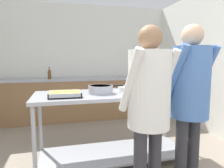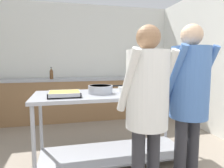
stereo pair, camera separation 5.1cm
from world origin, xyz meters
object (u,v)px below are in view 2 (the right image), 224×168
guest_serving_left (147,98)px  water_bottle (51,74)px  serving_tray_roast (64,94)px  sauce_pan (101,89)px  serving_tray_vegetables (151,87)px  plate_stack (128,89)px  guest_serving_right (189,91)px

guest_serving_left → water_bottle: guest_serving_left is taller
serving_tray_roast → sauce_pan: 0.45m
serving_tray_vegetables → plate_stack: bearing=-166.7°
serving_tray_roast → serving_tray_vegetables: same height
serving_tray_roast → sauce_pan: bearing=12.8°
sauce_pan → guest_serving_right: guest_serving_right is taller
serving_tray_roast → guest_serving_right: 1.35m
guest_serving_right → water_bottle: guest_serving_right is taller
sauce_pan → plate_stack: bearing=15.2°
serving_tray_roast → water_bottle: 2.18m
serving_tray_vegetables → water_bottle: water_bottle is taller
sauce_pan → plate_stack: 0.40m
serving_tray_roast → guest_serving_right: (1.20, -0.61, 0.08)m
guest_serving_left → plate_stack: bearing=82.5°
serving_tray_roast → plate_stack: size_ratio=1.35×
sauce_pan → plate_stack: sauce_pan is taller
serving_tray_roast → serving_tray_vegetables: bearing=13.7°
plate_stack → guest_serving_right: bearing=-65.4°
sauce_pan → serving_tray_vegetables: sauce_pan is taller
serving_tray_roast → plate_stack: (0.83, 0.21, 0.00)m
serving_tray_vegetables → water_bottle: (-1.47, 1.87, 0.10)m
plate_stack → serving_tray_roast: bearing=-166.1°
plate_stack → guest_serving_left: guest_serving_left is taller
serving_tray_vegetables → guest_serving_right: bearing=-89.9°
serving_tray_vegetables → guest_serving_left: 1.13m
serving_tray_vegetables → water_bottle: size_ratio=1.59×
guest_serving_left → guest_serving_right: (0.50, 0.11, 0.03)m
sauce_pan → serving_tray_roast: bearing=-167.2°
guest_serving_left → guest_serving_right: bearing=12.9°
guest_serving_left → guest_serving_right: size_ratio=0.97×
plate_stack → serving_tray_vegetables: bearing=13.3°
sauce_pan → guest_serving_left: size_ratio=0.27×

